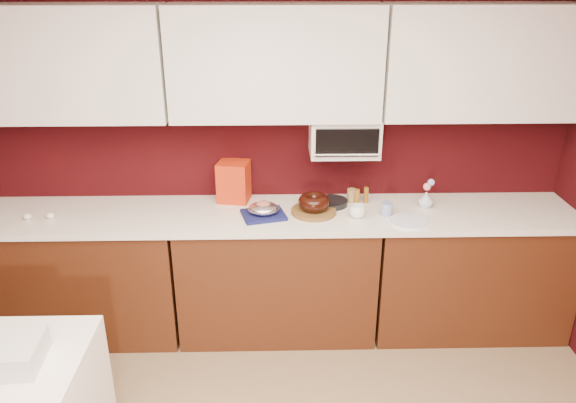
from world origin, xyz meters
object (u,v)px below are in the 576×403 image
(flower_vase, at_px, (426,199))
(bundt_cake, at_px, (314,202))
(toaster_oven, at_px, (344,136))
(newspaper_stack, at_px, (4,354))
(foil_ham_nest, at_px, (263,209))
(coffee_mug, at_px, (357,210))
(pandoro_box, at_px, (234,181))
(blue_jar, at_px, (387,209))

(flower_vase, bearing_deg, bundt_cake, -173.63)
(toaster_oven, relative_size, newspaper_stack, 1.37)
(foil_ham_nest, bearing_deg, coffee_mug, -2.99)
(foil_ham_nest, distance_m, coffee_mug, 0.61)
(pandoro_box, relative_size, blue_jar, 3.11)
(coffee_mug, xyz_separation_m, blue_jar, (0.20, 0.03, -0.00))
(coffee_mug, bearing_deg, bundt_cake, 165.43)
(coffee_mug, xyz_separation_m, flower_vase, (0.48, 0.16, 0.01))
(foil_ham_nest, height_order, blue_jar, foil_ham_nest)
(foil_ham_nest, distance_m, pandoro_box, 0.35)
(bundt_cake, height_order, newspaper_stack, bundt_cake)
(bundt_cake, height_order, flower_vase, bundt_cake)
(toaster_oven, height_order, blue_jar, toaster_oven)
(bundt_cake, relative_size, pandoro_box, 0.75)
(pandoro_box, distance_m, flower_vase, 1.31)
(bundt_cake, bearing_deg, toaster_oven, 42.03)
(blue_jar, bearing_deg, flower_vase, 24.60)
(coffee_mug, distance_m, flower_vase, 0.51)
(coffee_mug, xyz_separation_m, newspaper_stack, (-1.75, -1.23, -0.14))
(pandoro_box, height_order, blue_jar, pandoro_box)
(toaster_oven, bearing_deg, bundt_cake, -137.97)
(foil_ham_nest, relative_size, coffee_mug, 2.03)
(flower_vase, bearing_deg, toaster_oven, 169.84)
(toaster_oven, bearing_deg, newspaper_stack, -138.55)
(bundt_cake, distance_m, pandoro_box, 0.59)
(blue_jar, distance_m, newspaper_stack, 2.32)
(pandoro_box, xyz_separation_m, newspaper_stack, (-0.94, -1.53, -0.23))
(foil_ham_nest, bearing_deg, toaster_oven, 22.81)
(blue_jar, distance_m, flower_vase, 0.32)
(bundt_cake, bearing_deg, blue_jar, -5.61)
(toaster_oven, relative_size, bundt_cake, 2.16)
(blue_jar, relative_size, flower_vase, 0.75)
(foil_ham_nest, bearing_deg, flower_vase, 6.55)
(pandoro_box, distance_m, coffee_mug, 0.88)
(bundt_cake, distance_m, blue_jar, 0.48)
(toaster_oven, distance_m, coffee_mug, 0.50)
(toaster_oven, xyz_separation_m, bundt_cake, (-0.20, -0.18, -0.39))
(pandoro_box, bearing_deg, newspaper_stack, -110.76)
(foil_ham_nest, bearing_deg, newspaper_stack, -132.30)
(coffee_mug, bearing_deg, foil_ham_nest, 177.01)
(newspaper_stack, bearing_deg, flower_vase, 31.76)
(toaster_oven, distance_m, foil_ham_nest, 0.72)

